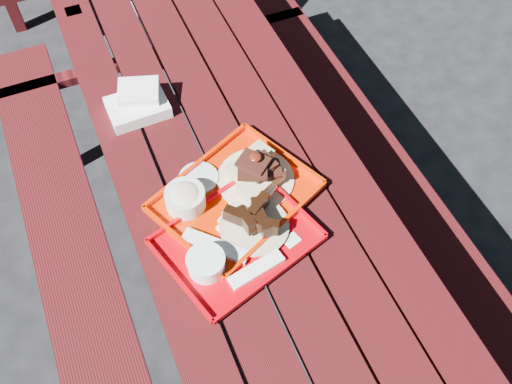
% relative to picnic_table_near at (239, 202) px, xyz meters
% --- Properties ---
extents(ground, '(60.00, 60.00, 0.00)m').
position_rel_picnic_table_near_xyz_m(ground, '(0.00, 0.00, -0.56)').
color(ground, black).
rests_on(ground, ground).
extents(picnic_table_near, '(1.41, 2.40, 0.75)m').
position_rel_picnic_table_near_xyz_m(picnic_table_near, '(0.00, 0.00, 0.00)').
color(picnic_table_near, '#3F0C0C').
rests_on(picnic_table_near, ground).
extents(near_tray, '(0.54, 0.49, 0.14)m').
position_rel_picnic_table_near_xyz_m(near_tray, '(-0.06, -0.09, 0.22)').
color(near_tray, red).
rests_on(near_tray, picnic_table_near).
extents(far_tray, '(0.49, 0.42, 0.07)m').
position_rel_picnic_table_near_xyz_m(far_tray, '(-0.10, -0.25, 0.21)').
color(far_tray, '#BB000A').
rests_on(far_tray, picnic_table_near).
extents(white_cloth, '(0.20, 0.17, 0.08)m').
position_rel_picnic_table_near_xyz_m(white_cloth, '(-0.21, 0.35, 0.22)').
color(white_cloth, white).
rests_on(white_cloth, picnic_table_near).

